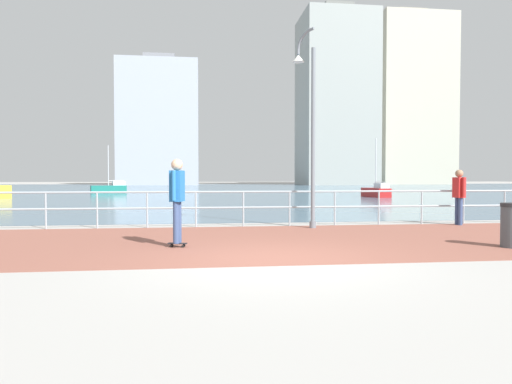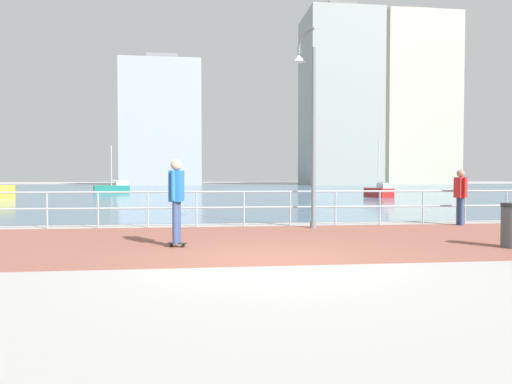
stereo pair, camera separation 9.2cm
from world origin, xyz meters
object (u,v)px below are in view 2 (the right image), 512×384
object	(u,v)px
skateboarder	(177,194)
sailboat_red	(113,188)
bystander	(460,192)
lamppost	(309,118)
sailboat_navy	(379,191)

from	to	relation	value
skateboarder	sailboat_red	xyz separation A→B (m)	(-8.18, 35.56, -0.68)
skateboarder	bystander	distance (m)	9.06
lamppost	bystander	size ratio (longest dim) A/B	3.39
lamppost	skateboarder	xyz separation A→B (m)	(-3.62, -3.33, -2.07)
sailboat_navy	sailboat_red	xyz separation A→B (m)	(-21.80, 12.53, 0.02)
sailboat_navy	sailboat_red	distance (m)	25.14
skateboarder	sailboat_navy	world-z (taller)	sailboat_navy
skateboarder	sailboat_navy	bearing A→B (deg)	59.40
lamppost	sailboat_navy	xyz separation A→B (m)	(10.01, 19.70, -2.77)
skateboarder	sailboat_navy	distance (m)	26.77
lamppost	skateboarder	size ratio (longest dim) A/B	3.12
bystander	sailboat_navy	size ratio (longest dim) A/B	0.39
sailboat_red	sailboat_navy	bearing A→B (deg)	-29.89
bystander	sailboat_red	xyz separation A→B (m)	(-16.55, 32.10, -0.57)
lamppost	sailboat_red	world-z (taller)	lamppost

